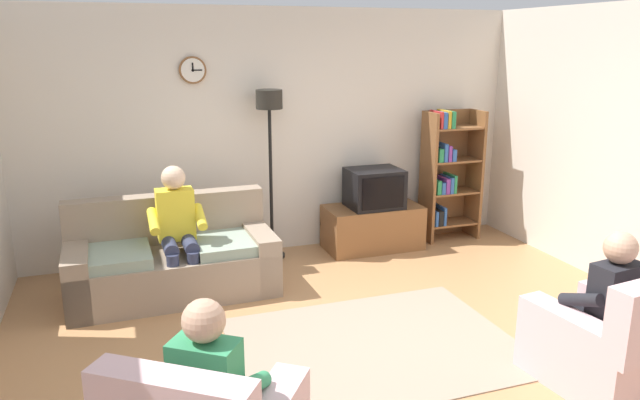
{
  "coord_description": "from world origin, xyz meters",
  "views": [
    {
      "loc": [
        -1.74,
        -3.78,
        2.34
      ],
      "look_at": [
        -0.09,
        0.98,
        0.99
      ],
      "focal_mm": 33.5,
      "sensor_mm": 36.0,
      "label": 1
    }
  ],
  "objects_px": {
    "floor_lamp": "(270,128)",
    "armchair_near_bookshelf": "(608,346)",
    "couch": "(173,262)",
    "bookshelf": "(447,172)",
    "person_on_couch": "(177,226)",
    "tv": "(374,188)",
    "tv_stand": "(372,227)",
    "person_in_left_armchair": "(215,385)",
    "person_in_right_armchair": "(602,299)"
  },
  "relations": [
    {
      "from": "tv",
      "to": "armchair_near_bookshelf",
      "type": "height_order",
      "value": "tv"
    },
    {
      "from": "tv_stand",
      "to": "floor_lamp",
      "type": "distance_m",
      "value": 1.68
    },
    {
      "from": "couch",
      "to": "bookshelf",
      "type": "xyz_separation_m",
      "value": [
        3.31,
        0.62,
        0.5
      ]
    },
    {
      "from": "bookshelf",
      "to": "person_on_couch",
      "type": "height_order",
      "value": "bookshelf"
    },
    {
      "from": "armchair_near_bookshelf",
      "to": "floor_lamp",
      "type": "bearing_deg",
      "value": 115.55
    },
    {
      "from": "tv",
      "to": "person_in_right_armchair",
      "type": "bearing_deg",
      "value": -83.07
    },
    {
      "from": "couch",
      "to": "armchair_near_bookshelf",
      "type": "xyz_separation_m",
      "value": [
        2.7,
        -2.6,
        -0.02
      ]
    },
    {
      "from": "couch",
      "to": "tv_stand",
      "type": "height_order",
      "value": "couch"
    },
    {
      "from": "floor_lamp",
      "to": "couch",
      "type": "bearing_deg",
      "value": -150.43
    },
    {
      "from": "couch",
      "to": "bookshelf",
      "type": "bearing_deg",
      "value": 10.64
    },
    {
      "from": "couch",
      "to": "bookshelf",
      "type": "height_order",
      "value": "bookshelf"
    },
    {
      "from": "person_in_right_armchair",
      "to": "floor_lamp",
      "type": "bearing_deg",
      "value": 116.02
    },
    {
      "from": "floor_lamp",
      "to": "armchair_near_bookshelf",
      "type": "relative_size",
      "value": 1.91
    },
    {
      "from": "person_on_couch",
      "to": "tv_stand",
      "type": "bearing_deg",
      "value": 16.27
    },
    {
      "from": "armchair_near_bookshelf",
      "to": "person_in_right_armchair",
      "type": "bearing_deg",
      "value": 96.88
    },
    {
      "from": "tv",
      "to": "person_in_right_armchair",
      "type": "distance_m",
      "value": 3.07
    },
    {
      "from": "tv",
      "to": "person_in_left_armchair",
      "type": "xyz_separation_m",
      "value": [
        -2.35,
        -3.23,
        -0.12
      ]
    },
    {
      "from": "tv_stand",
      "to": "bookshelf",
      "type": "height_order",
      "value": "bookshelf"
    },
    {
      "from": "bookshelf",
      "to": "armchair_near_bookshelf",
      "type": "xyz_separation_m",
      "value": [
        -0.61,
        -3.23,
        -0.53
      ]
    },
    {
      "from": "bookshelf",
      "to": "person_in_left_armchair",
      "type": "height_order",
      "value": "bookshelf"
    },
    {
      "from": "tv_stand",
      "to": "tv",
      "type": "xyz_separation_m",
      "value": [
        0.0,
        -0.02,
        0.47
      ]
    },
    {
      "from": "bookshelf",
      "to": "person_on_couch",
      "type": "distance_m",
      "value": 3.34
    },
    {
      "from": "tv_stand",
      "to": "person_in_left_armchair",
      "type": "xyz_separation_m",
      "value": [
        -2.35,
        -3.25,
        0.35
      ]
    },
    {
      "from": "bookshelf",
      "to": "person_in_left_armchair",
      "type": "bearing_deg",
      "value": -135.16
    },
    {
      "from": "armchair_near_bookshelf",
      "to": "person_in_left_armchair",
      "type": "relative_size",
      "value": 0.87
    },
    {
      "from": "tv",
      "to": "person_on_couch",
      "type": "distance_m",
      "value": 2.35
    },
    {
      "from": "floor_lamp",
      "to": "armchair_near_bookshelf",
      "type": "distance_m",
      "value": 3.79
    },
    {
      "from": "bookshelf",
      "to": "floor_lamp",
      "type": "height_order",
      "value": "floor_lamp"
    },
    {
      "from": "tv_stand",
      "to": "person_in_left_armchair",
      "type": "distance_m",
      "value": 4.03
    },
    {
      "from": "couch",
      "to": "tv",
      "type": "xyz_separation_m",
      "value": [
        2.32,
        0.53,
        0.41
      ]
    },
    {
      "from": "person_on_couch",
      "to": "person_in_left_armchair",
      "type": "distance_m",
      "value": 2.59
    },
    {
      "from": "couch",
      "to": "bookshelf",
      "type": "distance_m",
      "value": 3.41
    },
    {
      "from": "floor_lamp",
      "to": "person_on_couch",
      "type": "height_order",
      "value": "floor_lamp"
    },
    {
      "from": "tv_stand",
      "to": "bookshelf",
      "type": "relative_size",
      "value": 0.7
    },
    {
      "from": "tv",
      "to": "floor_lamp",
      "type": "height_order",
      "value": "floor_lamp"
    },
    {
      "from": "person_in_left_armchair",
      "to": "armchair_near_bookshelf",
      "type": "bearing_deg",
      "value": 2.02
    },
    {
      "from": "tv_stand",
      "to": "tv",
      "type": "relative_size",
      "value": 1.83
    },
    {
      "from": "armchair_near_bookshelf",
      "to": "person_on_couch",
      "type": "distance_m",
      "value": 3.66
    },
    {
      "from": "couch",
      "to": "armchair_near_bookshelf",
      "type": "bearing_deg",
      "value": -43.98
    },
    {
      "from": "tv",
      "to": "floor_lamp",
      "type": "relative_size",
      "value": 0.32
    },
    {
      "from": "tv",
      "to": "person_on_couch",
      "type": "bearing_deg",
      "value": -164.3
    },
    {
      "from": "person_on_couch",
      "to": "person_in_right_armchair",
      "type": "relative_size",
      "value": 1.11
    },
    {
      "from": "floor_lamp",
      "to": "person_on_couch",
      "type": "distance_m",
      "value": 1.52
    },
    {
      "from": "tv_stand",
      "to": "person_in_left_armchair",
      "type": "bearing_deg",
      "value": -125.86
    },
    {
      "from": "bookshelf",
      "to": "floor_lamp",
      "type": "distance_m",
      "value": 2.26
    },
    {
      "from": "tv",
      "to": "bookshelf",
      "type": "xyz_separation_m",
      "value": [
        0.99,
        0.1,
        0.09
      ]
    },
    {
      "from": "person_in_left_armchair",
      "to": "bookshelf",
      "type": "bearing_deg",
      "value": 44.84
    },
    {
      "from": "couch",
      "to": "person_in_right_armchair",
      "type": "height_order",
      "value": "person_in_right_armchair"
    },
    {
      "from": "bookshelf",
      "to": "person_on_couch",
      "type": "bearing_deg",
      "value": -167.32
    },
    {
      "from": "floor_lamp",
      "to": "bookshelf",
      "type": "bearing_deg",
      "value": -0.72
    }
  ]
}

